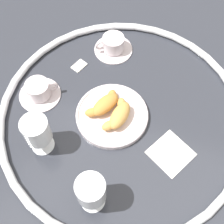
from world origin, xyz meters
The scene contains 11 objects.
ground_plane centered at (0.00, 0.00, 0.00)m, with size 2.20×2.20×0.00m, color #2D3038.
table_chrome_rim centered at (0.00, 0.00, 0.01)m, with size 0.77×0.77×0.02m, color silver.
pastry_plate centered at (-0.01, 0.03, 0.01)m, with size 0.23×0.23×0.02m.
croissant_large centered at (-0.02, 0.01, 0.04)m, with size 0.14×0.08×0.04m.
croissant_small centered at (0.00, 0.06, 0.04)m, with size 0.12×0.10×0.04m.
coffee_cup_near centered at (-0.02, 0.28, 0.03)m, with size 0.14×0.14×0.06m.
coffee_cup_far centered at (0.24, 0.12, 0.03)m, with size 0.14×0.14×0.06m.
juice_glass_left centered at (-0.17, 0.19, 0.09)m, with size 0.08×0.08×0.14m.
juice_glass_right centered at (-0.28, -0.01, 0.09)m, with size 0.08×0.08×0.14m.
sugar_packet centered at (0.14, 0.20, 0.00)m, with size 0.05×0.03×0.01m, color white.
folded_napkin centered at (-0.07, -0.18, 0.00)m, with size 0.11×0.11×0.01m, color silver.
Camera 1 is at (-0.45, -0.13, 0.86)m, focal length 49.71 mm.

